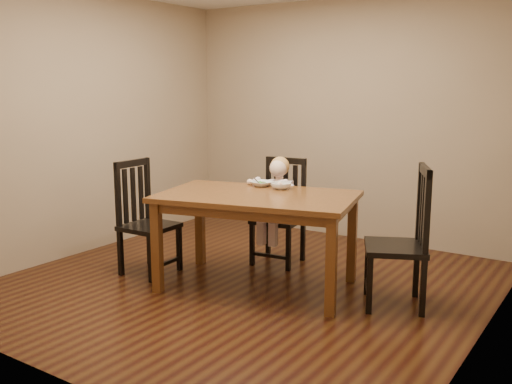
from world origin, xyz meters
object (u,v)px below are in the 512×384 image
Objects in this scene: dining_table at (257,205)px; toddler at (278,200)px; chair_child at (280,213)px; bowl_peas at (261,184)px; chair_left at (145,220)px; chair_right at (403,240)px; bowl_veg at (281,186)px.

toddler is at bearing 106.82° from dining_table.
chair_child is 0.53m from bowl_peas.
chair_right is (2.30, 0.53, 0.03)m from chair_left.
chair_right reaches higher than bowl_veg.
dining_table is 1.74× the size of chair_left.
chair_right is (1.41, -0.46, 0.05)m from chair_child.
chair_child is 5.61× the size of bowl_veg.
chair_right reaches higher than toddler.
toddler is (-1.41, 0.40, 0.10)m from chair_right.
dining_table is 1.63× the size of chair_right.
chair_child is at bearing 121.93° from bowl_veg.
toddler is at bearing 124.83° from bowl_veg.
chair_left is 0.94× the size of chair_right.
bowl_peas reaches higher than dining_table.
toddler reaches higher than bowl_peas.
chair_right is 2.02× the size of toddler.
toddler is (0.01, -0.05, 0.14)m from chair_child.
chair_child is at bearing -90.00° from toddler.
chair_left is 2.36m from chair_right.
chair_child reaches higher than bowl_peas.
chair_left is (-1.10, -0.25, -0.22)m from dining_table.
chair_left is 1.30m from toddler.
dining_table is 9.97× the size of bowl_veg.
chair_left is at bearing 40.97° from chair_child.
toddler is at bearing 94.11° from bowl_peas.
chair_child is at bearing 94.51° from bowl_peas.
dining_table is 0.41m from bowl_peas.
chair_left is at bearing 39.20° from toddler.
toddler is at bearing 90.00° from chair_child.
dining_table is 1.78× the size of chair_child.
chair_child reaches higher than bowl_veg.
chair_left is at bearing -153.25° from bowl_veg.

